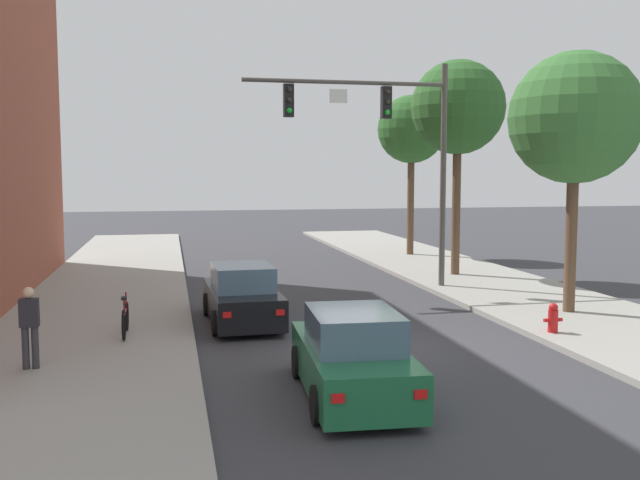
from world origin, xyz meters
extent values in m
plane|color=#38383D|center=(0.00, 0.00, 0.00)|extent=(120.00, 120.00, 0.00)
cube|color=#99968E|center=(-6.50, 0.00, 0.07)|extent=(5.00, 60.00, 0.15)
cube|color=#99968E|center=(6.50, 0.00, 0.07)|extent=(5.00, 60.00, 0.15)
cylinder|color=#514C47|center=(4.60, 7.39, 3.90)|extent=(0.20, 0.20, 7.50)
cylinder|color=#514C47|center=(1.19, 7.39, 6.95)|extent=(6.81, 0.14, 0.14)
cube|color=black|center=(2.56, 7.39, 6.33)|extent=(0.32, 0.28, 1.05)
sphere|color=#2D2823|center=(2.56, 7.24, 6.66)|extent=(0.18, 0.18, 0.18)
sphere|color=#2D2823|center=(2.56, 7.24, 6.33)|extent=(0.18, 0.18, 0.18)
sphere|color=green|center=(2.56, 7.24, 6.00)|extent=(0.18, 0.18, 0.18)
cube|color=black|center=(-0.71, 7.39, 6.33)|extent=(0.32, 0.28, 1.05)
sphere|color=#2D2823|center=(-0.71, 7.24, 6.66)|extent=(0.18, 0.18, 0.18)
sphere|color=#2D2823|center=(-0.71, 7.24, 6.33)|extent=(0.18, 0.18, 0.18)
sphere|color=green|center=(-0.71, 7.24, 6.00)|extent=(0.18, 0.18, 0.18)
cube|color=white|center=(0.92, 7.37, 6.50)|extent=(0.60, 0.03, 0.44)
cube|color=black|center=(-2.68, 3.32, 0.56)|extent=(1.83, 4.25, 0.80)
cube|color=slate|center=(-2.67, 3.17, 1.28)|extent=(1.56, 2.05, 0.64)
cylinder|color=black|center=(-3.52, 4.60, 0.32)|extent=(0.24, 0.65, 0.64)
cylinder|color=black|center=(-1.91, 4.65, 0.32)|extent=(0.24, 0.65, 0.64)
cylinder|color=black|center=(-3.44, 2.00, 0.32)|extent=(0.24, 0.65, 0.64)
cylinder|color=black|center=(-1.83, 2.05, 0.32)|extent=(0.24, 0.65, 0.64)
cube|color=red|center=(-3.25, 1.18, 0.68)|extent=(0.20, 0.05, 0.14)
cube|color=red|center=(-1.97, 1.22, 0.68)|extent=(0.20, 0.05, 0.14)
cube|color=#1E663D|center=(-1.37, -3.29, 0.56)|extent=(1.94, 4.29, 0.80)
cube|color=slate|center=(-1.38, -3.44, 1.28)|extent=(1.61, 2.08, 0.64)
cylinder|color=black|center=(-2.10, -1.94, 0.32)|extent=(0.26, 0.65, 0.64)
cylinder|color=black|center=(-0.49, -2.04, 0.32)|extent=(0.26, 0.65, 0.64)
cylinder|color=black|center=(-2.25, -4.54, 0.32)|extent=(0.26, 0.65, 0.64)
cylinder|color=black|center=(-0.64, -4.64, 0.32)|extent=(0.26, 0.65, 0.64)
cube|color=red|center=(-2.13, -5.37, 0.68)|extent=(0.20, 0.05, 0.14)
cube|color=red|center=(-0.86, -5.44, 0.68)|extent=(0.20, 0.05, 0.14)
cylinder|color=#333338|center=(-7.37, -0.71, 0.57)|extent=(0.14, 0.14, 0.85)
cylinder|color=#333338|center=(-7.19, -0.71, 0.57)|extent=(0.14, 0.14, 0.85)
cube|color=#26262D|center=(-7.28, -0.71, 1.28)|extent=(0.36, 0.22, 0.56)
sphere|color=beige|center=(-7.28, -0.71, 1.68)|extent=(0.22, 0.22, 0.22)
torus|color=black|center=(-5.61, 2.43, 0.51)|extent=(0.07, 0.72, 0.72)
torus|color=black|center=(-5.62, 1.38, 0.51)|extent=(0.07, 0.72, 0.72)
cylinder|color=maroon|center=(-5.61, 1.90, 0.73)|extent=(0.06, 0.95, 0.05)
cylinder|color=maroon|center=(-5.61, 1.64, 0.91)|extent=(0.04, 0.04, 0.35)
cylinder|color=maroon|center=(-5.61, 2.32, 0.93)|extent=(0.04, 0.04, 0.40)
cube|color=black|center=(-5.61, 1.64, 1.09)|extent=(0.12, 0.24, 0.06)
cylinder|color=red|center=(4.55, 0.05, 0.43)|extent=(0.24, 0.24, 0.55)
sphere|color=red|center=(4.55, 0.05, 0.76)|extent=(0.22, 0.22, 0.22)
cylinder|color=red|center=(4.37, 0.05, 0.45)|extent=(0.12, 0.09, 0.09)
cylinder|color=red|center=(4.73, 0.05, 0.45)|extent=(0.12, 0.09, 0.09)
cylinder|color=brown|center=(6.36, 2.32, 2.16)|extent=(0.32, 0.32, 4.01)
sphere|color=#387033|center=(6.36, 2.32, 5.52)|extent=(3.61, 3.61, 3.61)
cylinder|color=brown|center=(6.12, 9.81, 2.64)|extent=(0.32, 0.32, 4.98)
sphere|color=#2D6028|center=(6.12, 9.81, 6.45)|extent=(3.52, 3.52, 3.52)
cylinder|color=brown|center=(6.63, 16.45, 2.50)|extent=(0.32, 0.32, 4.69)
sphere|color=#2D6028|center=(6.63, 16.45, 6.03)|extent=(3.18, 3.18, 3.18)
camera|label=1|loc=(-4.54, -15.35, 4.04)|focal=39.77mm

